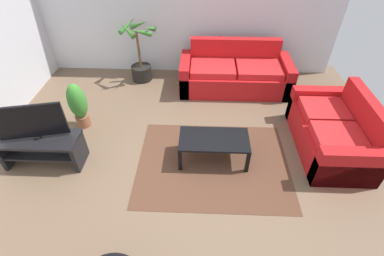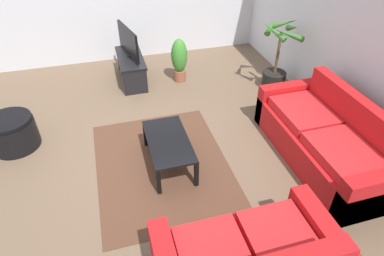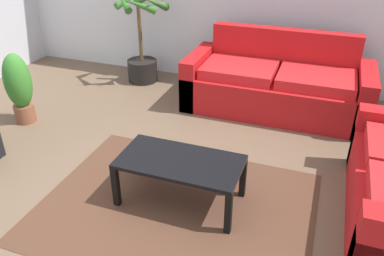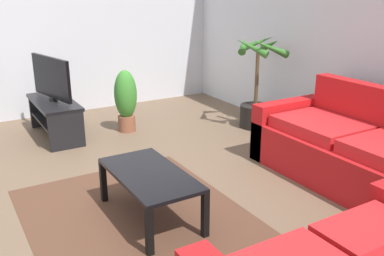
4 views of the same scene
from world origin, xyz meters
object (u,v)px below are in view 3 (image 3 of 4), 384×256
at_px(couch_main, 276,86).
at_px(coffee_table, 180,166).
at_px(potted_palm, 142,51).
at_px(potted_plant_small, 19,87).

xyz_separation_m(couch_main, coffee_table, (-0.45, -1.99, 0.05)).
distance_m(coffee_table, potted_palm, 2.68).
relative_size(potted_palm, potted_plant_small, 1.54).
height_order(coffee_table, potted_palm, potted_palm).
distance_m(couch_main, potted_palm, 1.93).
bearing_deg(coffee_table, potted_plant_small, 162.26).
height_order(couch_main, potted_palm, potted_palm).
relative_size(couch_main, potted_palm, 1.70).
bearing_deg(coffee_table, couch_main, 77.24).
height_order(coffee_table, potted_plant_small, potted_plant_small).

